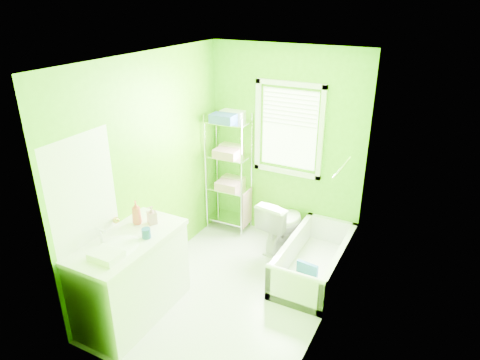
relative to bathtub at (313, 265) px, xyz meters
The scene contains 9 objects.
ground 1.01m from the bathtub, 135.85° to the right, with size 2.90×2.90×0.00m, color silver.
room_envelope 1.72m from the bathtub, 135.85° to the right, with size 2.14×2.94×2.62m.
window 1.77m from the bathtub, 132.53° to the left, with size 0.92×0.05×1.22m.
door 2.58m from the bathtub, 136.02° to the right, with size 0.09×0.80×2.00m.
right_wall_decor 1.41m from the bathtub, 66.09° to the right, with size 0.04×1.48×1.17m.
bathtub is the anchor object (origin of this frame).
toilet 0.74m from the bathtub, 145.28° to the left, with size 0.41×0.72×0.74m, color white.
vanity 2.13m from the bathtub, 134.26° to the right, with size 0.63×1.23×1.18m.
wire_shelf_unit 1.79m from the bathtub, 158.32° to the left, with size 0.59×0.47×1.72m.
Camera 1 is at (1.91, -3.50, 3.15)m, focal length 32.00 mm.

